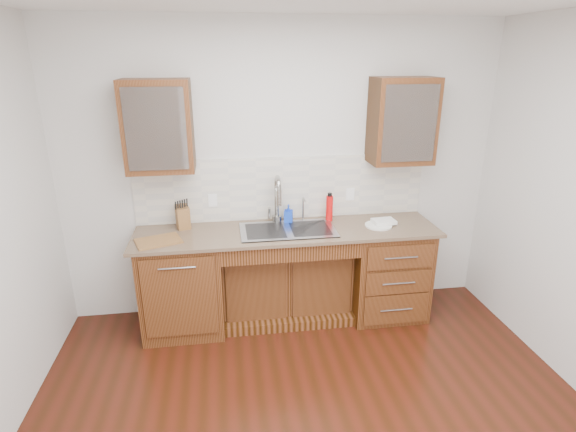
{
  "coord_description": "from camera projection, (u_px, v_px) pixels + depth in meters",
  "views": [
    {
      "loc": [
        -0.54,
        -2.25,
        2.38
      ],
      "look_at": [
        0.0,
        1.4,
        1.05
      ],
      "focal_mm": 28.0,
      "sensor_mm": 36.0,
      "label": 1
    }
  ],
  "objects": [
    {
      "name": "wall_back",
      "position": [
        282.0,
        171.0,
        4.19
      ],
      "size": [
        4.0,
        0.1,
        2.7
      ],
      "primitive_type": "cube",
      "color": "silver",
      "rests_on": "ground"
    },
    {
      "name": "base_cabinet_right",
      "position": [
        385.0,
        269.0,
        4.3
      ],
      "size": [
        0.7,
        0.62,
        0.88
      ],
      "primitive_type": "cube",
      "color": "#593014",
      "rests_on": "ground"
    },
    {
      "name": "backsplash",
      "position": [
        283.0,
        188.0,
        4.19
      ],
      "size": [
        2.7,
        0.02,
        0.59
      ],
      "primitive_type": "cube",
      "color": "beige",
      "rests_on": "wall_back"
    },
    {
      "name": "upper_cabinet_left",
      "position": [
        158.0,
        126.0,
        3.68
      ],
      "size": [
        0.55,
        0.34,
        0.75
      ],
      "primitive_type": "cube",
      "color": "#593014",
      "rests_on": "wall_back"
    },
    {
      "name": "soap_bottle",
      "position": [
        288.0,
        214.0,
        4.14
      ],
      "size": [
        0.09,
        0.1,
        0.17
      ],
      "primitive_type": "imported",
      "rotation": [
        0.0,
        0.0,
        -0.25
      ],
      "color": "blue",
      "rests_on": "countertop"
    },
    {
      "name": "base_cabinet_center",
      "position": [
        286.0,
        280.0,
        4.28
      ],
      "size": [
        1.2,
        0.44,
        0.7
      ],
      "primitive_type": "cube",
      "color": "#593014",
      "rests_on": "ground"
    },
    {
      "name": "knife_block",
      "position": [
        183.0,
        217.0,
        4.03
      ],
      "size": [
        0.15,
        0.2,
        0.2
      ],
      "primitive_type": "cube",
      "rotation": [
        0.0,
        0.0,
        0.22
      ],
      "color": "olive",
      "rests_on": "countertop"
    },
    {
      "name": "plate",
      "position": [
        378.0,
        225.0,
        4.08
      ],
      "size": [
        0.32,
        0.32,
        0.01
      ],
      "primitive_type": "cylinder",
      "rotation": [
        0.0,
        0.0,
        0.36
      ],
      "color": "white",
      "rests_on": "countertop"
    },
    {
      "name": "cup_left_a",
      "position": [
        141.0,
        133.0,
        3.68
      ],
      "size": [
        0.14,
        0.14,
        0.09
      ],
      "primitive_type": "imported",
      "rotation": [
        0.0,
        0.0,
        0.19
      ],
      "color": "white",
      "rests_on": "upper_cabinet_left"
    },
    {
      "name": "dish_towel",
      "position": [
        384.0,
        221.0,
        4.11
      ],
      "size": [
        0.21,
        0.16,
        0.03
      ],
      "primitive_type": "cube",
      "rotation": [
        0.0,
        0.0,
        0.08
      ],
      "color": "#F1F1CC",
      "rests_on": "plate"
    },
    {
      "name": "filter_tap",
      "position": [
        303.0,
        208.0,
        4.19
      ],
      "size": [
        0.02,
        0.02,
        0.24
      ],
      "primitive_type": "cylinder",
      "color": "#999993",
      "rests_on": "countertop"
    },
    {
      "name": "countertop",
      "position": [
        288.0,
        231.0,
        4.0
      ],
      "size": [
        2.7,
        0.65,
        0.03
      ],
      "primitive_type": "cube",
      "color": "#84705B",
      "rests_on": "base_cabinet_left"
    },
    {
      "name": "outlet_left",
      "position": [
        213.0,
        200.0,
        4.11
      ],
      "size": [
        0.08,
        0.01,
        0.12
      ],
      "primitive_type": "cube",
      "color": "white",
      "rests_on": "backsplash"
    },
    {
      "name": "base_cabinet_left",
      "position": [
        183.0,
        283.0,
        4.04
      ],
      "size": [
        0.7,
        0.62,
        0.88
      ],
      "primitive_type": "cube",
      "color": "#593014",
      "rests_on": "ground"
    },
    {
      "name": "cup_left_b",
      "position": [
        177.0,
        132.0,
        3.72
      ],
      "size": [
        0.13,
        0.13,
        0.09
      ],
      "primitive_type": "imported",
      "rotation": [
        0.0,
        0.0,
        -0.43
      ],
      "color": "white",
      "rests_on": "upper_cabinet_left"
    },
    {
      "name": "outlet_right",
      "position": [
        350.0,
        194.0,
        4.29
      ],
      "size": [
        0.08,
        0.01,
        0.12
      ],
      "primitive_type": "cube",
      "color": "white",
      "rests_on": "backsplash"
    },
    {
      "name": "water_bottle",
      "position": [
        329.0,
        208.0,
        4.18
      ],
      "size": [
        0.08,
        0.08,
        0.24
      ],
      "primitive_type": "cylinder",
      "rotation": [
        0.0,
        0.0,
        0.35
      ],
      "color": "red",
      "rests_on": "countertop"
    },
    {
      "name": "upper_cabinet_right",
      "position": [
        402.0,
        121.0,
        3.97
      ],
      "size": [
        0.55,
        0.34,
        0.75
      ],
      "primitive_type": "cube",
      "color": "#593014",
      "rests_on": "wall_back"
    },
    {
      "name": "sink",
      "position": [
        288.0,
        239.0,
        4.01
      ],
      "size": [
        0.84,
        0.46,
        0.19
      ],
      "primitive_type": "cube",
      "color": "#9E9EA5",
      "rests_on": "countertop"
    },
    {
      "name": "faucet",
      "position": [
        277.0,
        201.0,
        4.12
      ],
      "size": [
        0.04,
        0.04,
        0.4
      ],
      "primitive_type": "cylinder",
      "color": "#999993",
      "rests_on": "countertop"
    },
    {
      "name": "cutting_board",
      "position": [
        158.0,
        241.0,
        3.73
      ],
      "size": [
        0.42,
        0.35,
        0.02
      ],
      "primitive_type": "cube",
      "rotation": [
        0.0,
        0.0,
        0.33
      ],
      "color": "olive",
      "rests_on": "countertop"
    },
    {
      "name": "cup_right_b",
      "position": [
        412.0,
        127.0,
        4.0
      ],
      "size": [
        0.13,
        0.13,
        0.1
      ],
      "primitive_type": "imported",
      "rotation": [
        0.0,
        0.0,
        -0.29
      ],
      "color": "white",
      "rests_on": "upper_cabinet_right"
    },
    {
      "name": "cup_right_a",
      "position": [
        390.0,
        127.0,
        3.97
      ],
      "size": [
        0.17,
        0.17,
        0.1
      ],
      "primitive_type": "imported",
      "rotation": [
        0.0,
        0.0,
        0.36
      ],
      "color": "white",
      "rests_on": "upper_cabinet_right"
    }
  ]
}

